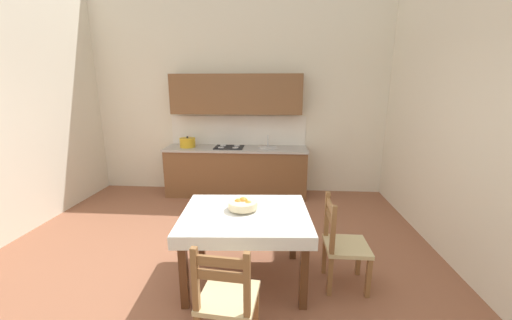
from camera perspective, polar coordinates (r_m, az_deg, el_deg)
name	(u,v)px	position (r m, az deg, el deg)	size (l,w,h in m)	color
ground_plane	(206,282)	(3.44, -9.67, -22.23)	(6.03, 6.36, 0.10)	#935B42
wall_back	(239,87)	(5.68, -3.34, 13.85)	(6.03, 0.12, 3.95)	silver
kitchen_cabinetry	(236,150)	(5.47, -3.85, 2.03)	(2.59, 0.63, 2.20)	brown
dining_table	(245,225)	(3.05, -2.05, -12.32)	(1.32, 1.09, 0.75)	#56331C
dining_chair_camera_side	(227,300)	(2.42, -5.61, -25.18)	(0.46, 0.46, 0.93)	#D1BC89
dining_chair_window_side	(342,245)	(3.18, 16.30, -15.41)	(0.42, 0.42, 0.93)	#D1BC89
fruit_bowl	(243,204)	(3.03, -2.53, -8.54)	(0.30, 0.30, 0.12)	beige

